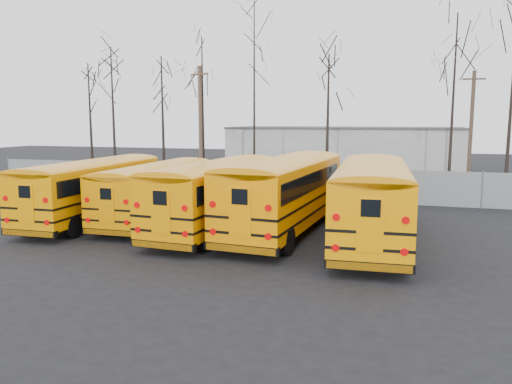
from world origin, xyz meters
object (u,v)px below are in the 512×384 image
(bus_c, at_px, (219,189))
(utility_pole_right, at_px, (471,131))
(bus_e, at_px, (372,194))
(utility_pole_left, at_px, (200,126))
(bus_b, at_px, (158,187))
(bus_d, at_px, (287,187))
(bus_a, at_px, (95,185))

(bus_c, relative_size, utility_pole_right, 1.40)
(bus_e, relative_size, utility_pole_left, 1.38)
(bus_b, distance_m, bus_d, 6.45)
(utility_pole_left, relative_size, utility_pole_right, 1.07)
(bus_a, bearing_deg, bus_c, -2.64)
(bus_c, bearing_deg, utility_pole_left, 119.68)
(bus_e, bearing_deg, utility_pole_left, 131.63)
(bus_a, relative_size, utility_pole_right, 1.35)
(bus_b, height_order, utility_pole_right, utility_pole_right)
(bus_c, height_order, bus_e, bus_e)
(bus_b, relative_size, bus_e, 0.86)
(bus_c, bearing_deg, bus_a, -177.56)
(bus_c, distance_m, bus_d, 3.00)
(utility_pole_left, height_order, utility_pole_right, utility_pole_left)
(bus_b, xyz_separation_m, bus_d, (6.43, -0.43, 0.28))
(bus_c, height_order, utility_pole_right, utility_pole_right)
(bus_d, height_order, bus_e, bus_d)
(bus_c, distance_m, bus_e, 6.64)
(utility_pole_left, bearing_deg, utility_pole_right, 27.36)
(bus_b, distance_m, bus_c, 3.62)
(bus_d, bearing_deg, utility_pole_left, 131.46)
(bus_a, bearing_deg, bus_b, 14.81)
(bus_d, relative_size, utility_pole_left, 1.40)
(bus_a, relative_size, utility_pole_left, 1.26)
(bus_e, height_order, utility_pole_right, utility_pole_right)
(bus_a, bearing_deg, utility_pole_right, 38.47)
(bus_a, distance_m, utility_pole_left, 12.84)
(bus_b, height_order, bus_e, bus_e)
(utility_pole_right, bearing_deg, utility_pole_left, -173.84)
(bus_e, bearing_deg, bus_d, 163.62)
(utility_pole_left, distance_m, utility_pole_right, 18.34)
(bus_a, distance_m, utility_pole_right, 24.01)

